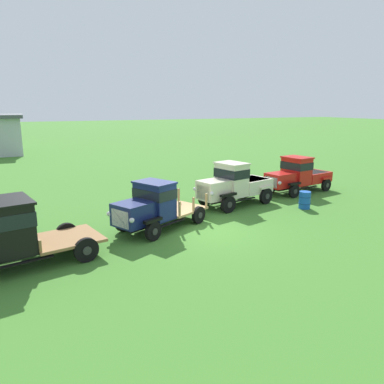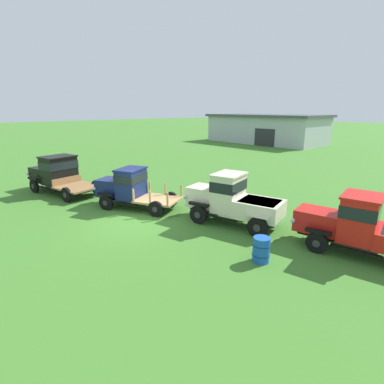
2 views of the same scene
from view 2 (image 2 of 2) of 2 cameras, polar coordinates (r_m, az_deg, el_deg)
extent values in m
plane|color=#3D7528|center=(14.40, -10.95, -5.46)|extent=(240.00, 240.00, 0.00)
cube|color=#B2B7BC|center=(48.34, 13.85, 11.43)|extent=(16.88, 7.97, 3.90)
cube|color=#474C51|center=(48.25, 14.01, 13.95)|extent=(17.48, 8.77, 0.36)
cube|color=#2D2D33|center=(43.66, 13.60, 10.06)|extent=(3.20, 0.08, 2.40)
cylinder|color=black|center=(21.17, -27.84, 1.01)|extent=(0.87, 0.33, 0.86)
cylinder|color=#2D2D2D|center=(21.13, -28.06, 0.96)|extent=(0.30, 0.09, 0.30)
cylinder|color=black|center=(22.12, -23.21, 2.13)|extent=(0.87, 0.33, 0.86)
cylinder|color=#2D2D2D|center=(22.17, -23.01, 2.17)|extent=(0.30, 0.09, 0.30)
cylinder|color=black|center=(18.22, -22.80, -0.51)|extent=(0.87, 0.33, 0.86)
cylinder|color=#2D2D2D|center=(18.18, -23.05, -0.58)|extent=(0.30, 0.09, 0.30)
cylinder|color=black|center=(19.32, -17.75, 0.84)|extent=(0.87, 0.33, 0.86)
cylinder|color=#2D2D2D|center=(19.37, -17.53, 0.90)|extent=(0.30, 0.09, 0.30)
cube|color=black|center=(20.29, -23.31, 1.23)|extent=(5.09, 2.12, 0.12)
cube|color=black|center=(21.74, -26.00, 3.15)|extent=(2.01, 1.76, 0.87)
cube|color=silver|center=(22.48, -27.05, 3.27)|extent=(0.29, 1.11, 0.65)
sphere|color=silver|center=(22.15, -28.80, 3.05)|extent=(0.20, 0.20, 0.20)
sphere|color=silver|center=(22.83, -25.41, 3.80)|extent=(0.20, 0.20, 0.20)
cube|color=black|center=(21.07, -28.00, 2.27)|extent=(1.00, 0.40, 0.12)
cube|color=black|center=(22.03, -23.34, 3.33)|extent=(1.00, 0.40, 0.12)
cube|color=black|center=(20.33, -23.97, 3.76)|extent=(1.70, 2.03, 1.66)
cube|color=black|center=(20.27, -24.09, 4.79)|extent=(1.76, 2.08, 0.46)
cube|color=black|center=(20.19, -24.24, 6.17)|extent=(1.84, 2.14, 0.08)
cube|color=black|center=(19.93, -25.91, 0.62)|extent=(1.88, 0.53, 0.05)
cube|color=black|center=(20.92, -21.19, 1.79)|extent=(1.88, 0.53, 0.05)
cube|color=olive|center=(18.98, -20.85, 0.90)|extent=(2.66, 2.50, 0.10)
cube|color=olive|center=(19.84, -22.72, 2.00)|extent=(0.48, 1.91, 0.44)
cylinder|color=black|center=(16.18, -16.03, -1.96)|extent=(0.78, 0.50, 0.78)
cylinder|color=#2D2D2D|center=(16.10, -16.24, -2.05)|extent=(0.26, 0.15, 0.27)
cylinder|color=black|center=(17.57, -12.60, -0.34)|extent=(0.78, 0.50, 0.78)
cylinder|color=#2D2D2D|center=(17.65, -12.42, -0.25)|extent=(0.26, 0.15, 0.27)
cylinder|color=black|center=(14.68, -6.92, -3.24)|extent=(0.78, 0.50, 0.78)
cylinder|color=#2D2D2D|center=(14.60, -7.10, -3.35)|extent=(0.26, 0.15, 0.27)
cylinder|color=black|center=(16.20, -4.00, -1.34)|extent=(0.78, 0.50, 0.78)
cylinder|color=#2D2D2D|center=(16.29, -3.86, -1.25)|extent=(0.26, 0.15, 0.27)
cube|color=black|center=(16.12, -10.30, -1.35)|extent=(4.17, 2.73, 0.12)
cube|color=#141E51|center=(16.83, -14.96, 0.91)|extent=(1.81, 1.74, 0.92)
cube|color=silver|center=(17.23, -16.77, 0.96)|extent=(0.49, 0.91, 0.69)
sphere|color=silver|center=(16.71, -18.19, 0.64)|extent=(0.20, 0.20, 0.20)
sphere|color=silver|center=(17.74, -15.51, 1.69)|extent=(0.20, 0.20, 0.20)
cube|color=black|center=(16.06, -16.15, -0.45)|extent=(0.90, 0.58, 0.12)
cube|color=black|center=(17.46, -12.68, 1.06)|extent=(0.90, 0.58, 0.12)
cube|color=#141E51|center=(16.09, -11.49, 1.54)|extent=(1.63, 1.87, 1.50)
cube|color=black|center=(16.01, -11.56, 2.71)|extent=(1.69, 1.92, 0.42)
cube|color=#141E51|center=(15.92, -11.65, 4.30)|extent=(1.76, 1.98, 0.08)
cube|color=black|center=(15.55, -12.70, -2.20)|extent=(1.37, 0.77, 0.05)
cube|color=black|center=(16.97, -9.48, -0.53)|extent=(1.37, 0.77, 0.05)
cube|color=tan|center=(15.51, -6.45, -1.45)|extent=(2.66, 2.53, 0.10)
cube|color=tan|center=(15.15, -11.11, -0.61)|extent=(0.11, 0.11, 0.64)
cube|color=tan|center=(16.56, -8.04, 0.92)|extent=(0.11, 0.11, 0.64)
cube|color=tan|center=(14.69, -7.99, -0.98)|extent=(0.11, 0.11, 0.64)
cube|color=tan|center=(16.14, -5.12, 0.62)|extent=(0.11, 0.11, 0.64)
cube|color=tan|center=(14.28, -4.68, -1.37)|extent=(0.11, 0.11, 0.64)
cube|color=tan|center=(15.76, -2.04, 0.31)|extent=(0.11, 0.11, 0.64)
cylinder|color=black|center=(13.73, 1.27, -4.29)|extent=(0.89, 0.41, 0.87)
cylinder|color=#2D2D2D|center=(13.64, 1.02, -4.43)|extent=(0.30, 0.10, 0.30)
cylinder|color=black|center=(15.15, 4.71, -2.41)|extent=(0.89, 0.41, 0.87)
cylinder|color=#2D2D2D|center=(15.24, 4.91, -2.29)|extent=(0.30, 0.10, 0.30)
cylinder|color=black|center=(12.58, 12.40, -6.58)|extent=(0.89, 0.41, 0.87)
cylinder|color=#2D2D2D|center=(12.48, 12.21, -6.75)|extent=(0.30, 0.10, 0.30)
cylinder|color=black|center=(14.11, 14.91, -4.27)|extent=(0.89, 0.41, 0.87)
cylinder|color=#2D2D2D|center=(14.22, 15.06, -4.13)|extent=(0.30, 0.10, 0.30)
cube|color=black|center=(13.84, 7.73, -3.90)|extent=(4.18, 1.92, 0.12)
cube|color=beige|center=(14.34, 2.37, -0.81)|extent=(1.67, 1.52, 0.95)
cube|color=silver|center=(14.70, 0.09, -0.59)|extent=(0.29, 0.94, 0.72)
sphere|color=silver|center=(14.17, -1.37, -0.92)|extent=(0.20, 0.20, 0.20)
sphere|color=silver|center=(15.21, 1.38, 0.25)|extent=(0.20, 0.20, 0.20)
cube|color=black|center=(13.57, 1.28, -2.36)|extent=(1.02, 0.44, 0.12)
cube|color=black|center=(15.00, 4.75, -0.65)|extent=(1.02, 0.44, 0.12)
cube|color=beige|center=(13.68, 6.92, -0.19)|extent=(1.43, 1.74, 1.66)
cube|color=black|center=(13.58, 6.98, 1.33)|extent=(1.48, 1.79, 0.47)
cube|color=beige|center=(13.47, 7.04, 3.38)|extent=(1.56, 1.84, 0.08)
cube|color=black|center=(13.19, 5.59, -4.92)|extent=(1.52, 0.51, 0.05)
cube|color=black|center=(14.63, 8.66, -2.93)|extent=(1.52, 0.51, 0.05)
cube|color=beige|center=(13.26, 12.70, -3.11)|extent=(2.25, 2.01, 0.72)
cube|color=black|center=(13.16, 12.79, -1.75)|extent=(1.89, 1.70, 0.06)
cube|color=beige|center=(12.40, 12.53, -4.50)|extent=(0.98, 0.43, 0.12)
cube|color=beige|center=(13.96, 15.05, -2.40)|extent=(0.98, 0.43, 0.12)
cylinder|color=black|center=(11.95, 22.68, -8.92)|extent=(0.80, 0.30, 0.78)
cylinder|color=#2D2D2D|center=(11.86, 22.56, -9.09)|extent=(0.27, 0.08, 0.27)
cylinder|color=black|center=(13.52, 24.56, -6.29)|extent=(0.80, 0.30, 0.78)
cylinder|color=#2D2D2D|center=(13.61, 24.66, -6.16)|extent=(0.27, 0.08, 0.27)
cube|color=black|center=(12.53, 29.58, -8.27)|extent=(4.42, 1.71, 0.12)
cube|color=red|center=(12.59, 22.90, -5.00)|extent=(1.79, 1.48, 0.82)
cube|color=silver|center=(12.78, 19.56, -4.55)|extent=(0.23, 0.94, 0.62)
sphere|color=silver|center=(12.18, 18.60, -5.14)|extent=(0.20, 0.20, 0.20)
sphere|color=silver|center=(13.35, 20.40, -3.49)|extent=(0.20, 0.20, 0.20)
cube|color=black|center=(11.78, 22.90, -6.97)|extent=(0.92, 0.36, 0.12)
cube|color=black|center=(13.38, 24.77, -4.53)|extent=(0.92, 0.36, 0.12)
cube|color=red|center=(12.25, 29.27, -4.44)|extent=(1.39, 1.70, 1.59)
cube|color=black|center=(12.15, 29.50, -2.85)|extent=(1.45, 1.74, 0.45)
cube|color=red|center=(12.02, 29.80, -0.69)|extent=(1.52, 1.79, 0.08)
cube|color=black|center=(11.76, 28.65, -9.75)|extent=(1.60, 0.42, 0.05)
cube|color=black|center=(13.33, 29.79, -7.02)|extent=(1.60, 0.42, 0.05)
cylinder|color=#1951B2|center=(17.22, 5.38, -0.18)|extent=(0.58, 0.58, 0.88)
cylinder|color=navy|center=(17.17, 5.39, 0.38)|extent=(0.61, 0.61, 0.03)
cylinder|color=navy|center=(17.27, 5.36, -0.74)|extent=(0.61, 0.61, 0.03)
cylinder|color=#1951B2|center=(10.70, 13.04, -10.64)|extent=(0.58, 0.58, 0.89)
cylinder|color=navy|center=(10.62, 13.09, -9.78)|extent=(0.61, 0.61, 0.03)
cylinder|color=navy|center=(10.78, 12.98, -11.49)|extent=(0.61, 0.61, 0.03)
camera|label=1|loc=(19.43, -63.50, 7.47)|focal=35.00mm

